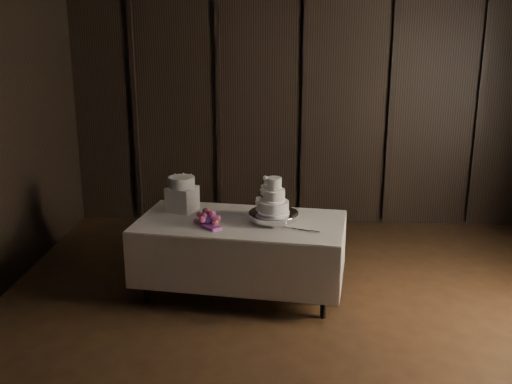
{
  "coord_description": "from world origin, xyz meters",
  "views": [
    {
      "loc": [
        -0.16,
        -4.19,
        2.63
      ],
      "look_at": [
        -0.49,
        1.26,
        1.05
      ],
      "focal_mm": 42.0,
      "sensor_mm": 36.0,
      "label": 1
    }
  ],
  "objects_px": {
    "display_table": "(241,254)",
    "bouquet": "(208,218)",
    "small_cake": "(182,182)",
    "wedding_cake": "(271,199)",
    "box_pedestal": "(182,199)",
    "cake_stand": "(274,217)"
  },
  "relations": [
    {
      "from": "small_cake",
      "to": "bouquet",
      "type": "bearing_deg",
      "value": -52.15
    },
    {
      "from": "display_table",
      "to": "small_cake",
      "type": "bearing_deg",
      "value": 163.58
    },
    {
      "from": "cake_stand",
      "to": "box_pedestal",
      "type": "height_order",
      "value": "box_pedestal"
    },
    {
      "from": "box_pedestal",
      "to": "display_table",
      "type": "bearing_deg",
      "value": -23.73
    },
    {
      "from": "box_pedestal",
      "to": "cake_stand",
      "type": "bearing_deg",
      "value": -16.74
    },
    {
      "from": "wedding_cake",
      "to": "box_pedestal",
      "type": "bearing_deg",
      "value": 161.97
    },
    {
      "from": "box_pedestal",
      "to": "wedding_cake",
      "type": "bearing_deg",
      "value": -18.02
    },
    {
      "from": "small_cake",
      "to": "display_table",
      "type": "bearing_deg",
      "value": -23.73
    },
    {
      "from": "display_table",
      "to": "small_cake",
      "type": "xyz_separation_m",
      "value": [
        -0.61,
        0.27,
        0.65
      ]
    },
    {
      "from": "cake_stand",
      "to": "small_cake",
      "type": "bearing_deg",
      "value": 163.26
    },
    {
      "from": "cake_stand",
      "to": "small_cake",
      "type": "xyz_separation_m",
      "value": [
        -0.93,
        0.28,
        0.26
      ]
    },
    {
      "from": "display_table",
      "to": "cake_stand",
      "type": "height_order",
      "value": "cake_stand"
    },
    {
      "from": "box_pedestal",
      "to": "small_cake",
      "type": "xyz_separation_m",
      "value": [
        0.0,
        0.0,
        0.18
      ]
    },
    {
      "from": "display_table",
      "to": "bouquet",
      "type": "relative_size",
      "value": 5.35
    },
    {
      "from": "display_table",
      "to": "box_pedestal",
      "type": "xyz_separation_m",
      "value": [
        -0.61,
        0.27,
        0.47
      ]
    },
    {
      "from": "display_table",
      "to": "wedding_cake",
      "type": "height_order",
      "value": "wedding_cake"
    },
    {
      "from": "display_table",
      "to": "cake_stand",
      "type": "xyz_separation_m",
      "value": [
        0.32,
        -0.01,
        0.39
      ]
    },
    {
      "from": "wedding_cake",
      "to": "box_pedestal",
      "type": "relative_size",
      "value": 1.34
    },
    {
      "from": "wedding_cake",
      "to": "bouquet",
      "type": "height_order",
      "value": "wedding_cake"
    },
    {
      "from": "wedding_cake",
      "to": "bouquet",
      "type": "relative_size",
      "value": 0.88
    },
    {
      "from": "bouquet",
      "to": "small_cake",
      "type": "xyz_separation_m",
      "value": [
        -0.31,
        0.4,
        0.24
      ]
    },
    {
      "from": "small_cake",
      "to": "cake_stand",
      "type": "bearing_deg",
      "value": -16.74
    }
  ]
}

